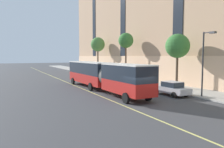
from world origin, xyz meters
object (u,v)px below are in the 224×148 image
Objects in this scene: street_tree_far_uptown at (126,41)px; parked_car_white_4 at (85,72)px; city_bus at (102,74)px; street_lamp at (205,57)px; parked_car_silver_2 at (171,88)px; street_tree_far_downtown at (98,45)px; parked_car_red_0 at (108,76)px; street_tree_mid_block at (177,46)px.

parked_car_white_4 is at bearing 109.06° from street_tree_far_uptown.
street_lamp reaches higher than city_bus.
city_bus is 2.22× the size of street_tree_far_uptown.
parked_car_silver_2 and parked_car_white_4 have the same top height.
street_tree_far_uptown is 13.60m from street_tree_far_downtown.
parked_car_silver_2 is at bearing -103.22° from street_tree_far_uptown.
street_lamp reaches higher than parked_car_white_4.
street_tree_far_uptown is at bearing 47.53° from city_bus.
street_tree_far_uptown is at bearing 6.36° from parked_car_red_0.
parked_car_white_4 is 0.53× the size of street_tree_far_uptown.
street_lamp is at bearing -84.76° from parked_car_red_0.
street_tree_far_uptown is at bearing -70.94° from parked_car_white_4.
street_tree_far_downtown is (0.00, 27.19, 1.48)m from street_tree_mid_block.
parked_car_red_0 is 14.56m from street_tree_mid_block.
street_lamp is at bearing -51.06° from city_bus.
street_tree_mid_block is at bearing -90.00° from street_tree_far_uptown.
parked_car_white_4 is 0.52× the size of street_tree_far_downtown.
city_bus is 2.17× the size of street_tree_far_downtown.
city_bus is at bearing 128.94° from street_lamp.
parked_car_red_0 is 0.50× the size of street_tree_far_uptown.
street_tree_mid_block is at bearing 71.55° from street_lamp.
street_tree_mid_block is (9.60, -3.10, 3.59)m from city_bus.
parked_car_white_4 is 13.77m from street_tree_far_uptown.
street_tree_mid_block reaches higher than city_bus.
street_tree_mid_block is (3.85, -13.17, 4.88)m from parked_car_red_0.
street_tree_far_uptown is at bearing 90.00° from street_tree_mid_block.
parked_car_silver_2 is 18.65m from street_tree_far_uptown.
parked_car_white_4 is (0.03, 28.56, 0.00)m from parked_car_silver_2.
parked_car_red_0 is 0.64× the size of street_lamp.
street_tree_far_downtown is 33.59m from street_lamp.
parked_car_silver_2 is at bearing -139.24° from street_tree_mid_block.
street_tree_far_downtown is (4.01, 30.65, 6.36)m from parked_car_silver_2.
street_tree_far_uptown reaches higher than parked_car_white_4.
parked_car_red_0 is 11.94m from parked_car_white_4.
street_tree_mid_block is (4.01, 3.45, 4.88)m from parked_car_silver_2.
city_bus is at bearing 162.08° from street_tree_mid_block.
city_bus reaches higher than parked_car_silver_2.
street_tree_far_uptown is (3.85, 0.43, 6.42)m from parked_car_red_0.
city_bus is 15.12m from street_tree_far_uptown.
city_bus is at bearing -119.76° from parked_car_red_0.
street_tree_far_uptown is (3.98, -11.52, 6.42)m from parked_car_white_4.
street_lamp is (1.91, -31.32, 3.48)m from parked_car_white_4.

